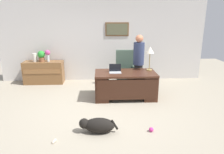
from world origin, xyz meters
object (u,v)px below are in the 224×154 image
vase_with_flowers (48,54)px  dog_toy_bone (54,141)px  credenza (44,72)px  potted_plant (41,56)px  vase_empty (35,57)px  desk (125,84)px  laptop (115,70)px  dog_lying (98,125)px  desk_lamp (150,51)px  dog_toy_ball (151,130)px  person_standing (138,62)px  armchair (126,71)px

vase_with_flowers → dog_toy_bone: bearing=-76.1°
credenza → potted_plant: 0.57m
vase_with_flowers → vase_empty: size_ratio=1.37×
credenza → desk: bearing=-29.8°
credenza → laptop: bearing=-32.0°
laptop → vase_with_flowers: vase_with_flowers is taller
dog_lying → desk_lamp: size_ratio=1.16×
laptop → desk_lamp: (0.97, 0.18, 0.48)m
dog_toy_ball → dog_toy_bone: bearing=-171.6°
desk → desk_lamp: bearing=17.6°
person_standing → dog_toy_bone: size_ratio=11.46×
desk → credenza: (-2.59, 1.48, -0.02)m
credenza → potted_plant: (-0.03, 0.00, 0.57)m
vase_with_flowers → vase_empty: vase_with_flowers is taller
laptop → person_standing: bearing=38.2°
vase_empty → potted_plant: bearing=0.0°
dog_lying → dog_toy_bone: bearing=-158.7°
person_standing → dog_toy_ball: size_ratio=18.63×
armchair → dog_toy_ball: size_ratio=12.94×
dog_lying → desk: bearing=67.2°
desk_lamp → potted_plant: bearing=159.1°
vase_with_flowers → dog_toy_bone: vase_with_flowers is taller
dog_lying → person_standing: bearing=63.4°
desk_lamp → dog_toy_ball: size_ratio=7.40×
desk_lamp → potted_plant: size_ratio=1.86×
desk → desk_lamp: (0.69, 0.22, 0.87)m
potted_plant → dog_toy_bone: bearing=-73.0°
credenza → laptop: 2.76m
credenza → vase_empty: size_ratio=4.62×
desk → dog_lying: desk is taller
desk → laptop: bearing=172.2°
dog_lying → potted_plant: bearing=120.0°
dog_lying → dog_toy_ball: 1.07m
dog_lying → potted_plant: (-1.88, 3.26, 0.79)m
vase_empty → potted_plant: (0.22, 0.00, 0.06)m
desk → dog_toy_ball: 1.87m
dog_toy_bone → vase_with_flowers: bearing=103.9°
desk → dog_toy_bone: desk is taller
desk_lamp → desk: bearing=-162.4°
dog_lying → dog_toy_ball: dog_lying is taller
vase_empty → armchair: bearing=-10.3°
person_standing → desk_lamp: (0.24, -0.40, 0.39)m
desk → vase_with_flowers: bearing=148.4°
person_standing → potted_plant: bearing=164.2°
desk → person_standing: (0.45, 0.62, 0.48)m
dog_toy_ball → person_standing: bearing=86.8°
vase_with_flowers → dog_toy_bone: 3.80m
vase_empty → laptop: bearing=-29.5°
laptop → vase_empty: (-2.56, 1.45, 0.10)m
dog_lying → potted_plant: potted_plant is taller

